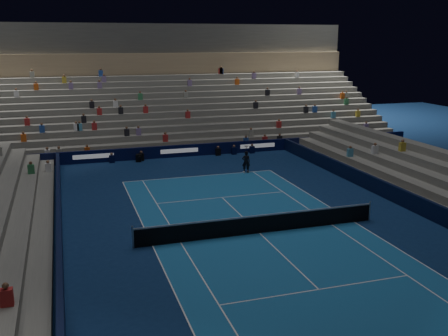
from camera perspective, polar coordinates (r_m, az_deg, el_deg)
name	(u,v)px	position (r m, az deg, el deg)	size (l,w,h in m)	color
ground	(260,233)	(26.54, 3.94, -7.20)	(90.00, 90.00, 0.00)	#0C234D
court_surface	(260,233)	(26.54, 3.94, -7.19)	(10.97, 23.77, 0.01)	#1C5D9B
sponsor_barrier_far	(179,151)	(43.45, -4.98, 1.89)	(44.00, 0.25, 1.00)	black
sponsor_barrier_east	(421,206)	(31.10, 20.88, -3.93)	(0.25, 37.00, 1.00)	black
sponsor_barrier_west	(59,246)	(24.72, -17.70, -8.25)	(0.25, 37.00, 1.00)	black
grandstand_main	(158,104)	(52.08, -7.35, 7.05)	(44.00, 15.20, 11.20)	slate
tennis_net	(260,224)	(26.36, 3.96, -6.18)	(12.90, 0.10, 1.10)	#B2B2B7
tennis_player	(246,162)	(38.07, 2.45, 0.68)	(0.59, 0.39, 1.63)	black
broadcast_camera	(139,158)	(42.18, -9.38, 1.11)	(0.58, 0.96, 0.59)	black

